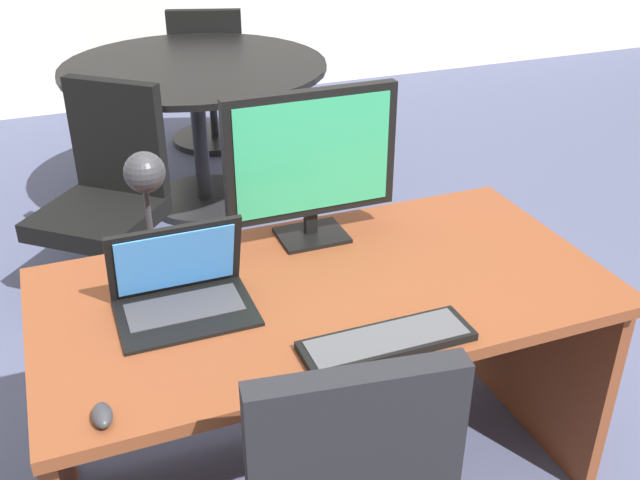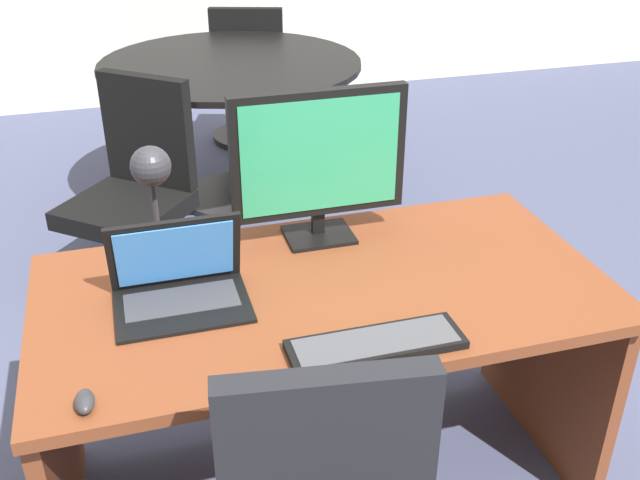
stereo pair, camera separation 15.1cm
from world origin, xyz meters
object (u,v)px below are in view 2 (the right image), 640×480
object	(u,v)px
laptop	(178,275)
mouse	(85,401)
monitor	(319,159)
meeting_table	(232,96)
desk_lamp	(152,180)
meeting_chair_far	(135,207)
desk	(319,341)
meeting_chair_near	(252,89)
keyboard	(376,344)

from	to	relation	value
laptop	mouse	bearing A→B (deg)	-123.24
monitor	laptop	world-z (taller)	monitor
monitor	meeting_table	distance (m)	1.87
laptop	meeting_table	size ratio (longest dim) A/B	0.25
monitor	meeting_table	world-z (taller)	monitor
desk_lamp	meeting_table	world-z (taller)	desk_lamp
laptop	meeting_chair_far	size ratio (longest dim) A/B	0.38
monitor	desk_lamp	world-z (taller)	monitor
desk	meeting_chair_near	xyz separation A→B (m)	(0.38, 2.90, -0.14)
laptop	keyboard	distance (m)	0.54
keyboard	mouse	world-z (taller)	mouse
desk	meeting_chair_far	xyz separation A→B (m)	(-0.45, 1.37, -0.16)
meeting_table	meeting_chair_near	size ratio (longest dim) A/B	1.49
desk	meeting_table	distance (m)	2.06
desk	desk_lamp	size ratio (longest dim) A/B	4.49
mouse	meeting_table	world-z (taller)	meeting_table
monitor	meeting_table	bearing A→B (deg)	88.29
desk	mouse	bearing A→B (deg)	-149.21
keyboard	meeting_table	size ratio (longest dim) A/B	0.31
mouse	monitor	bearing A→B (deg)	40.81
meeting_chair_far	monitor	bearing A→B (deg)	-65.97
desk	meeting_chair_far	distance (m)	1.46
desk_lamp	meeting_chair_far	xyz separation A→B (m)	(-0.05, 1.15, -0.62)
meeting_chair_near	meeting_chair_far	world-z (taller)	same
keyboard	mouse	distance (m)	0.66
desk	keyboard	distance (m)	0.41
laptop	meeting_chair_far	world-z (taller)	laptop
keyboard	mouse	size ratio (longest dim) A/B	5.59
laptop	meeting_chair_near	size ratio (longest dim) A/B	0.38
monitor	mouse	distance (m)	0.93
monitor	meeting_table	size ratio (longest dim) A/B	0.38
laptop	keyboard	bearing A→B (deg)	-39.50
laptop	desk_lamp	world-z (taller)	desk_lamp
desk	meeting_table	xyz separation A→B (m)	(0.12, 2.05, 0.09)
desk_lamp	meeting_chair_far	distance (m)	1.30
meeting_table	meeting_chair_far	distance (m)	0.92
monitor	keyboard	xyz separation A→B (m)	(-0.02, -0.56, -0.24)
keyboard	meeting_chair_near	xyz separation A→B (m)	(0.34, 3.24, -0.37)
meeting_table	meeting_chair_near	bearing A→B (deg)	72.55
mouse	meeting_chair_far	distance (m)	1.79
laptop	meeting_chair_near	bearing A→B (deg)	75.29
keyboard	laptop	bearing A→B (deg)	140.50
monitor	meeting_chair_near	bearing A→B (deg)	83.16
meeting_chair_far	mouse	bearing A→B (deg)	-95.47
mouse	meeting_chair_near	world-z (taller)	meeting_chair_near
monitor	mouse	xyz separation A→B (m)	(-0.68, -0.59, -0.24)
meeting_table	meeting_chair_far	size ratio (longest dim) A/B	1.49
mouse	meeting_table	size ratio (longest dim) A/B	0.06
monitor	meeting_chair_near	distance (m)	2.77
laptop	meeting_chair_far	distance (m)	1.45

